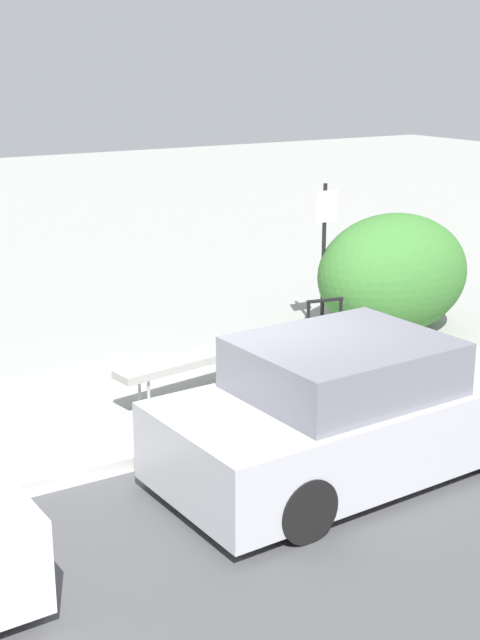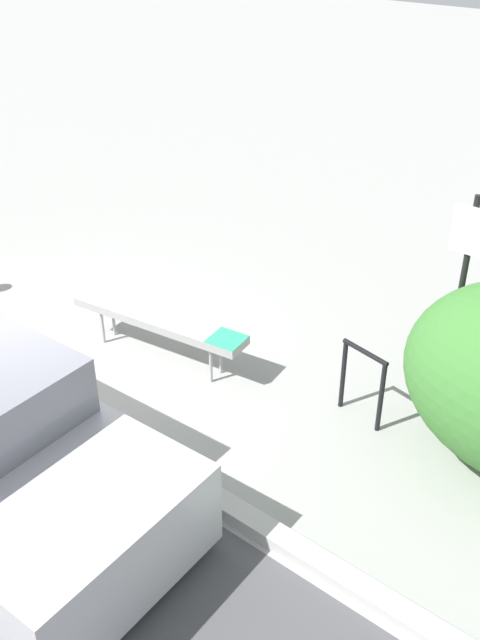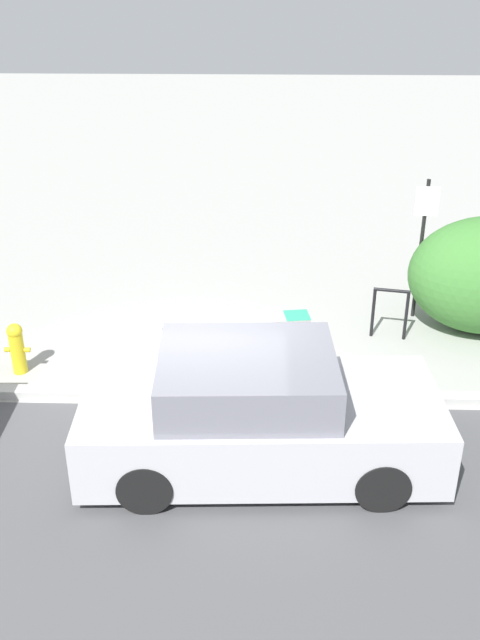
% 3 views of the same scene
% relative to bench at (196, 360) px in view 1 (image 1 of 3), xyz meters
% --- Properties ---
extents(ground_plane, '(60.00, 60.00, 0.00)m').
position_rel_bench_xyz_m(ground_plane, '(-0.54, -1.34, -0.49)').
color(ground_plane, '#9E9E99').
extents(curb, '(60.00, 0.20, 0.13)m').
position_rel_bench_xyz_m(curb, '(-0.54, -1.34, -0.42)').
color(curb, '#B7B7B2').
rests_on(curb, ground_plane).
extents(bench, '(2.20, 0.66, 0.55)m').
position_rel_bench_xyz_m(bench, '(0.00, 0.00, 0.00)').
color(bench, '#99999E').
rests_on(bench, ground_plane).
extents(bike_rack, '(0.55, 0.15, 0.83)m').
position_rel_bench_xyz_m(bike_rack, '(2.33, 0.50, 0.01)').
color(bike_rack, black).
rests_on(bike_rack, ground_plane).
extents(sign_post, '(0.36, 0.08, 2.30)m').
position_rel_bench_xyz_m(sign_post, '(2.86, 1.26, 0.89)').
color(sign_post, black).
rests_on(sign_post, ground_plane).
extents(shrub_hedge, '(2.49, 1.83, 1.83)m').
position_rel_bench_xyz_m(shrub_hedge, '(3.87, 0.85, 0.43)').
color(shrub_hedge, '#3D7A33').
rests_on(shrub_hedge, ground_plane).
extents(parked_car_near, '(4.11, 1.94, 1.42)m').
position_rel_bench_xyz_m(parked_car_near, '(0.32, -2.63, 0.16)').
color(parked_car_near, black).
rests_on(parked_car_near, ground_plane).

